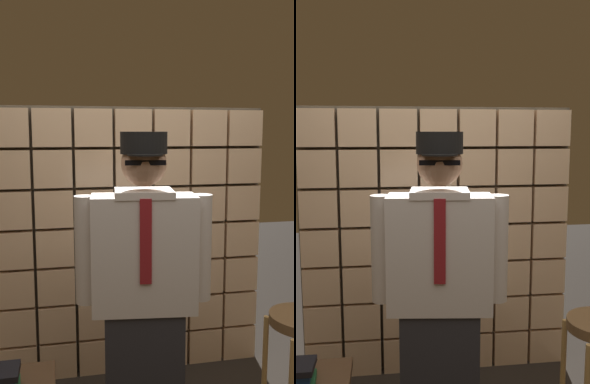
% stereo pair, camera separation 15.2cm
% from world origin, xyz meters
% --- Properties ---
extents(glass_block_wall, '(1.93, 0.10, 1.93)m').
position_xyz_m(glass_block_wall, '(0.00, 1.36, 0.94)').
color(glass_block_wall, '#E0B78C').
rests_on(glass_block_wall, ground).
extents(standing_person, '(0.70, 0.32, 1.73)m').
position_xyz_m(standing_person, '(-0.10, 0.45, 0.90)').
color(standing_person, '#28282D').
rests_on(standing_person, ground).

